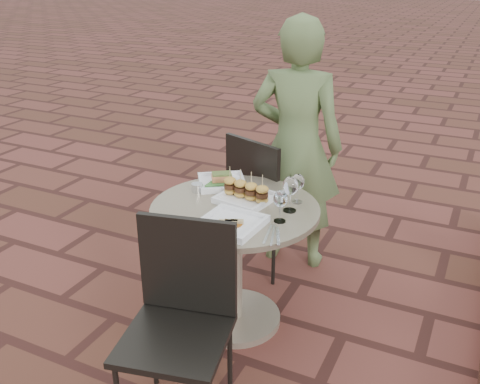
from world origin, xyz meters
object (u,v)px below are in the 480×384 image
at_px(plate_salmon, 222,181).
at_px(plate_tuna, 231,223).
at_px(cafe_table, 235,247).
at_px(plate_sliders, 246,193).
at_px(diner, 296,146).
at_px(chair_near, 181,307).
at_px(chair_far, 263,194).

relative_size(plate_salmon, plate_tuna, 1.19).
distance_m(cafe_table, plate_sliders, 0.30).
xyz_separation_m(cafe_table, plate_salmon, (-0.20, 0.24, 0.27)).
bearing_deg(plate_sliders, cafe_table, -100.78).
xyz_separation_m(diner, plate_salmon, (-0.24, -0.58, -0.07)).
bearing_deg(chair_near, cafe_table, 84.08).
distance_m(cafe_table, chair_far, 0.61).
xyz_separation_m(cafe_table, chair_near, (0.07, -0.68, 0.07)).
xyz_separation_m(diner, plate_tuna, (0.04, -1.03, -0.08)).
height_order(chair_far, diner, diner).
xyz_separation_m(cafe_table, chair_far, (-0.09, 0.60, 0.07)).
bearing_deg(chair_near, plate_sliders, 81.96).
bearing_deg(plate_sliders, chair_near, -85.82).
bearing_deg(plate_salmon, diner, 67.20).
bearing_deg(plate_sliders, chair_far, 102.49).
distance_m(chair_far, plate_tuna, 0.86).
xyz_separation_m(chair_near, plate_tuna, (0.01, 0.46, 0.20)).
relative_size(chair_near, plate_tuna, 3.04).
bearing_deg(plate_tuna, chair_near, -91.00).
distance_m(cafe_table, chair_near, 0.69).
height_order(cafe_table, chair_far, chair_far).
bearing_deg(diner, chair_near, 84.42).
relative_size(chair_near, diner, 0.56).
distance_m(cafe_table, plate_tuna, 0.35).
height_order(cafe_table, diner, diner).
bearing_deg(chair_far, chair_near, 117.74).
xyz_separation_m(chair_far, diner, (0.13, 0.22, 0.28)).
bearing_deg(diner, plate_tuna, 85.46).
distance_m(chair_far, diner, 0.37).
height_order(diner, plate_sliders, diner).
bearing_deg(plate_salmon, cafe_table, -49.57).
distance_m(chair_far, plate_sliders, 0.56).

